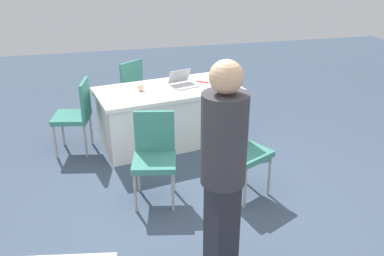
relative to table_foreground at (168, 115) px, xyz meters
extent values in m
plane|color=#3D4C60|center=(0.11, 1.72, -0.38)|extent=(14.40, 14.40, 0.00)
cube|color=silver|center=(0.00, 0.00, 0.35)|extent=(1.99, 1.23, 0.05)
cube|color=silver|center=(0.00, 0.00, -0.03)|extent=(1.91, 1.18, 0.71)
cylinder|color=#9E9993|center=(-0.79, 1.60, -0.15)|extent=(0.03, 0.03, 0.47)
cylinder|color=#9E9993|center=(-0.46, 1.77, -0.15)|extent=(0.03, 0.03, 0.47)
cylinder|color=#9E9993|center=(-0.62, 1.26, -0.15)|extent=(0.03, 0.03, 0.47)
cylinder|color=#9E9993|center=(-0.28, 1.43, -0.15)|extent=(0.03, 0.03, 0.47)
cube|color=#387F70|center=(-0.54, 1.51, 0.12)|extent=(0.59, 0.59, 0.06)
cube|color=#387F70|center=(-0.45, 1.34, 0.37)|extent=(0.39, 0.22, 0.45)
cylinder|color=#9E9993|center=(1.48, 0.17, -0.16)|extent=(0.03, 0.03, 0.45)
cylinder|color=#9E9993|center=(1.41, -0.20, -0.16)|extent=(0.03, 0.03, 0.45)
cylinder|color=#9E9993|center=(1.11, 0.24, -0.16)|extent=(0.03, 0.03, 0.45)
cylinder|color=#9E9993|center=(1.04, -0.13, -0.16)|extent=(0.03, 0.03, 0.45)
cube|color=#387F70|center=(1.26, 0.02, 0.10)|extent=(0.52, 0.52, 0.06)
cube|color=#387F70|center=(1.06, 0.06, 0.35)|extent=(0.12, 0.42, 0.45)
cylinder|color=#9E9993|center=(0.27, 1.65, -0.16)|extent=(0.03, 0.03, 0.44)
cylinder|color=#9E9993|center=(0.64, 1.57, -0.16)|extent=(0.03, 0.03, 0.44)
cylinder|color=#9E9993|center=(0.19, 1.27, -0.16)|extent=(0.03, 0.03, 0.44)
cylinder|color=#9E9993|center=(0.56, 1.19, -0.16)|extent=(0.03, 0.03, 0.44)
cube|color=#387F70|center=(0.42, 1.42, 0.08)|extent=(0.52, 0.52, 0.06)
cube|color=#387F70|center=(0.37, 1.22, 0.34)|extent=(0.42, 0.13, 0.45)
cylinder|color=#9E9993|center=(0.78, -0.95, -0.16)|extent=(0.03, 0.03, 0.44)
cylinder|color=#9E9993|center=(0.48, -1.18, -0.16)|extent=(0.03, 0.03, 0.44)
cylinder|color=#9E9993|center=(0.55, -0.65, -0.16)|extent=(0.03, 0.03, 0.44)
cylinder|color=#9E9993|center=(0.25, -0.88, -0.16)|extent=(0.03, 0.03, 0.44)
cube|color=#387F70|center=(0.51, -0.91, 0.09)|extent=(0.62, 0.62, 0.06)
cube|color=#387F70|center=(0.39, -0.75, 0.34)|extent=(0.36, 0.29, 0.45)
cube|color=#26262D|center=(0.07, 2.61, 0.06)|extent=(0.23, 0.31, 0.88)
cylinder|color=#333338|center=(0.07, 2.61, 0.85)|extent=(0.39, 0.39, 0.70)
sphere|color=tan|center=(0.07, 2.61, 1.32)|extent=(0.24, 0.24, 0.24)
cube|color=silver|center=(-0.23, -0.01, 0.39)|extent=(0.37, 0.31, 0.02)
cube|color=#B7B7BC|center=(-0.19, -0.15, 0.49)|extent=(0.32, 0.17, 0.19)
sphere|color=beige|center=(0.36, 0.01, 0.42)|extent=(0.09, 0.09, 0.09)
cube|color=red|center=(-0.52, -0.14, 0.38)|extent=(0.16, 0.15, 0.01)
camera|label=1|loc=(0.94, 5.20, 2.16)|focal=39.40mm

